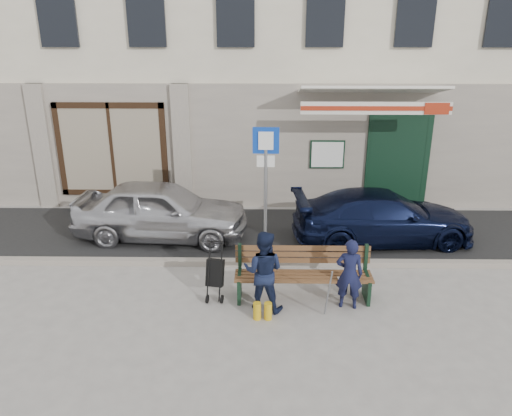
{
  "coord_description": "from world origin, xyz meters",
  "views": [
    {
      "loc": [
        0.67,
        -7.54,
        4.61
      ],
      "look_at": [
        0.53,
        1.6,
        1.2
      ],
      "focal_mm": 35.0,
      "sensor_mm": 36.0,
      "label": 1
    }
  ],
  "objects_px": {
    "man": "(349,274)",
    "woman": "(263,271)",
    "car_navy": "(383,217)",
    "bench": "(301,275)",
    "parking_sign": "(266,173)",
    "stroller": "(215,274)",
    "car_silver": "(161,210)"
  },
  "relations": [
    {
      "from": "parking_sign",
      "to": "stroller",
      "type": "height_order",
      "value": "parking_sign"
    },
    {
      "from": "parking_sign",
      "to": "bench",
      "type": "distance_m",
      "value": 2.19
    },
    {
      "from": "bench",
      "to": "parking_sign",
      "type": "bearing_deg",
      "value": 111.44
    },
    {
      "from": "parking_sign",
      "to": "woman",
      "type": "relative_size",
      "value": 1.93
    },
    {
      "from": "car_navy",
      "to": "man",
      "type": "bearing_deg",
      "value": 151.72
    },
    {
      "from": "bench",
      "to": "woman",
      "type": "height_order",
      "value": "woman"
    },
    {
      "from": "man",
      "to": "parking_sign",
      "type": "bearing_deg",
      "value": -44.33
    },
    {
      "from": "car_silver",
      "to": "stroller",
      "type": "height_order",
      "value": "car_silver"
    },
    {
      "from": "parking_sign",
      "to": "car_silver",
      "type": "bearing_deg",
      "value": 156.98
    },
    {
      "from": "car_silver",
      "to": "parking_sign",
      "type": "distance_m",
      "value": 2.84
    },
    {
      "from": "bench",
      "to": "man",
      "type": "relative_size",
      "value": 1.9
    },
    {
      "from": "car_navy",
      "to": "woman",
      "type": "relative_size",
      "value": 2.79
    },
    {
      "from": "car_navy",
      "to": "stroller",
      "type": "height_order",
      "value": "car_navy"
    },
    {
      "from": "man",
      "to": "stroller",
      "type": "distance_m",
      "value": 2.32
    },
    {
      "from": "man",
      "to": "woman",
      "type": "xyz_separation_m",
      "value": [
        -1.45,
        -0.08,
        0.08
      ]
    },
    {
      "from": "bench",
      "to": "man",
      "type": "bearing_deg",
      "value": -18.24
    },
    {
      "from": "car_navy",
      "to": "parking_sign",
      "type": "height_order",
      "value": "parking_sign"
    },
    {
      "from": "bench",
      "to": "woman",
      "type": "xyz_separation_m",
      "value": [
        -0.65,
        -0.34,
        0.25
      ]
    },
    {
      "from": "man",
      "to": "bench",
      "type": "bearing_deg",
      "value": -10.17
    },
    {
      "from": "car_silver",
      "to": "woman",
      "type": "bearing_deg",
      "value": -138.32
    },
    {
      "from": "stroller",
      "to": "car_navy",
      "type": "bearing_deg",
      "value": 47.07
    },
    {
      "from": "car_navy",
      "to": "bench",
      "type": "xyz_separation_m",
      "value": [
        -1.99,
        -2.53,
        -0.12
      ]
    },
    {
      "from": "car_silver",
      "to": "car_navy",
      "type": "distance_m",
      "value": 4.94
    },
    {
      "from": "car_navy",
      "to": "man",
      "type": "xyz_separation_m",
      "value": [
        -1.19,
        -2.79,
        0.06
      ]
    },
    {
      "from": "car_navy",
      "to": "stroller",
      "type": "relative_size",
      "value": 3.84
    },
    {
      "from": "parking_sign",
      "to": "stroller",
      "type": "bearing_deg",
      "value": -117.98
    },
    {
      "from": "car_navy",
      "to": "bench",
      "type": "height_order",
      "value": "car_navy"
    },
    {
      "from": "car_silver",
      "to": "woman",
      "type": "xyz_separation_m",
      "value": [
        2.3,
        -2.99,
        0.06
      ]
    },
    {
      "from": "bench",
      "to": "man",
      "type": "xyz_separation_m",
      "value": [
        0.8,
        -0.26,
        0.17
      ]
    },
    {
      "from": "woman",
      "to": "parking_sign",
      "type": "bearing_deg",
      "value": -78.37
    },
    {
      "from": "bench",
      "to": "man",
      "type": "height_order",
      "value": "man"
    },
    {
      "from": "car_silver",
      "to": "woman",
      "type": "relative_size",
      "value": 2.71
    }
  ]
}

